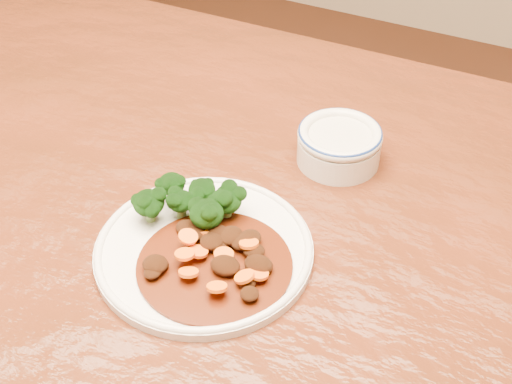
% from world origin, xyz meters
% --- Properties ---
extents(dining_table, '(1.50, 0.91, 0.75)m').
position_xyz_m(dining_table, '(0.00, 0.00, 0.67)').
color(dining_table, '#55200F').
rests_on(dining_table, ground).
extents(dinner_plate, '(0.23, 0.23, 0.01)m').
position_xyz_m(dinner_plate, '(0.05, -0.04, 0.76)').
color(dinner_plate, white).
rests_on(dinner_plate, dining_table).
extents(broccoli_florets, '(0.11, 0.08, 0.04)m').
position_xyz_m(broccoli_florets, '(0.01, -0.01, 0.78)').
color(broccoli_florets, '#688E49').
rests_on(broccoli_florets, dinner_plate).
extents(mince_stew, '(0.16, 0.16, 0.02)m').
position_xyz_m(mince_stew, '(0.07, -0.06, 0.77)').
color(mince_stew, '#4F1E08').
rests_on(mince_stew, dinner_plate).
extents(dip_bowl, '(0.10, 0.10, 0.05)m').
position_xyz_m(dip_bowl, '(0.12, 0.17, 0.78)').
color(dip_bowl, silver).
rests_on(dip_bowl, dining_table).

